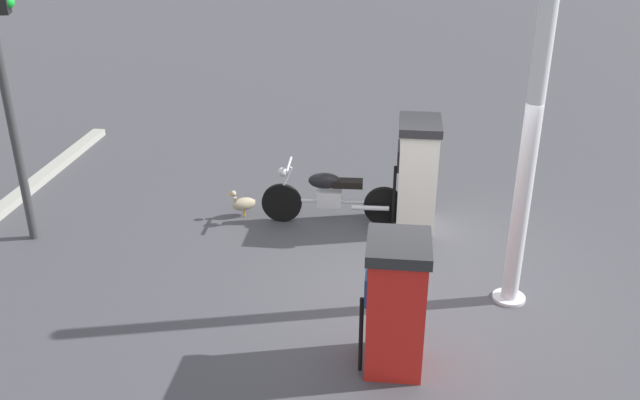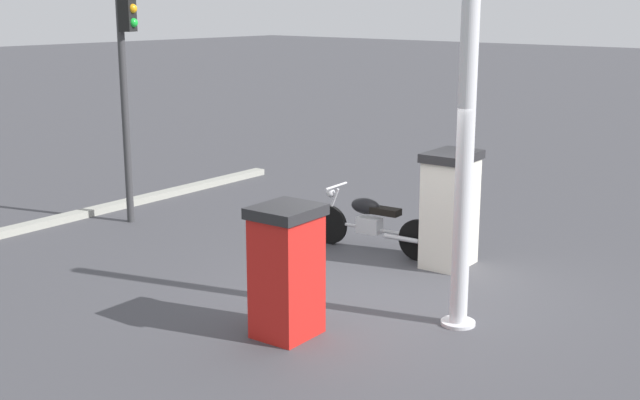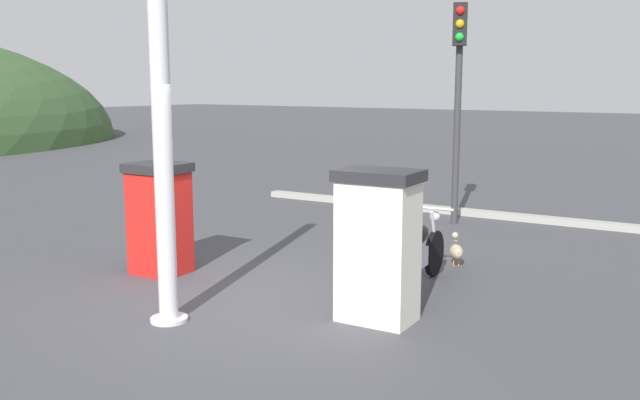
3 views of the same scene
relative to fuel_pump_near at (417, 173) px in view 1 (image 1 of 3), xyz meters
The scene contains 7 objects.
ground_plane 1.86m from the fuel_pump_near, 94.52° to the left, with size 120.00×120.00×0.00m, color #424247.
fuel_pump_near is the anchor object (origin of this frame).
fuel_pump_far 3.33m from the fuel_pump_near, 89.99° to the left, with size 0.69×0.78×1.48m.
motorcycle_near_pump 1.31m from the fuel_pump_near, ahead, with size 2.12×0.56×0.94m.
wandering_duck 2.66m from the fuel_pump_near, ahead, with size 0.42×0.35×0.45m.
roadside_traffic_light 5.77m from the fuel_pump_near, 15.31° to the left, with size 0.40×0.30×3.88m.
canopy_support_pole 2.47m from the fuel_pump_near, 125.32° to the left, with size 0.40×0.40×3.94m.
Camera 1 is at (-0.24, 7.64, 4.69)m, focal length 38.71 mm.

